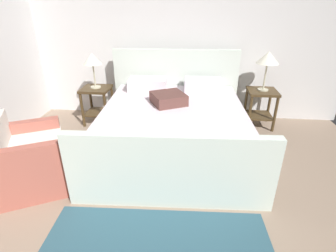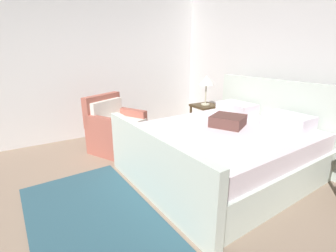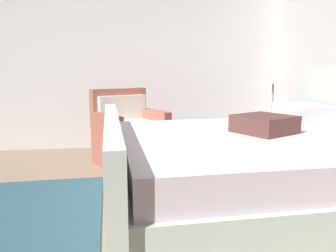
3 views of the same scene
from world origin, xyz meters
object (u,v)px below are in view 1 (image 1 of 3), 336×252
at_px(nightstand_right, 261,102).
at_px(table_lamp_left, 92,60).
at_px(table_lamp_right, 268,59).
at_px(armchair, 25,159).
at_px(nightstand_left, 97,99).
at_px(bed, 174,126).

xyz_separation_m(nightstand_right, table_lamp_left, (-2.62, -0.12, 0.63)).
bearing_deg(table_lamp_left, table_lamp_right, 2.72).
bearing_deg(nightstand_right, table_lamp_left, -177.28).
relative_size(nightstand_right, table_lamp_right, 1.02).
bearing_deg(nightstand_right, armchair, -146.84).
xyz_separation_m(nightstand_right, nightstand_left, (-2.62, -0.12, 0.00)).
xyz_separation_m(nightstand_left, table_lamp_left, (-0.00, 0.00, 0.63)).
bearing_deg(table_lamp_right, bed, -146.53).
relative_size(nightstand_right, armchair, 0.61).
distance_m(table_lamp_right, armchair, 3.42).
bearing_deg(armchair, table_lamp_right, 33.16).
distance_m(bed, table_lamp_right, 1.74).
relative_size(table_lamp_right, nightstand_left, 0.98).
distance_m(bed, armchair, 1.77).
bearing_deg(table_lamp_left, nightstand_right, 2.72).
xyz_separation_m(bed, nightstand_left, (-1.31, 0.74, 0.06)).
bearing_deg(table_lamp_right, nightstand_left, -177.28).
xyz_separation_m(table_lamp_right, armchair, (-2.80, -1.83, -0.74)).
bearing_deg(nightstand_left, bed, -29.63).
distance_m(bed, table_lamp_left, 1.65).
bearing_deg(nightstand_right, table_lamp_right, 80.54).
distance_m(nightstand_right, armchair, 3.34).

